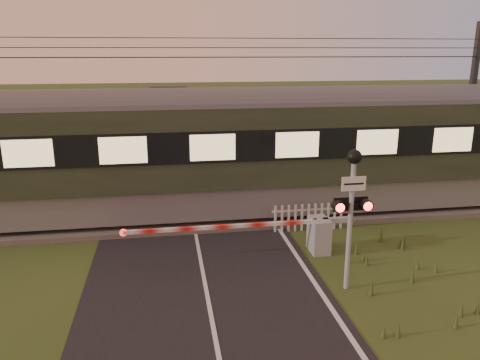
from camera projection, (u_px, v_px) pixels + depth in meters
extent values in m
plane|color=#33481B|center=(211.00, 316.00, 10.43)|extent=(160.00, 160.00, 0.00)
cube|color=black|center=(211.00, 315.00, 10.43)|extent=(6.00, 140.00, 0.02)
cube|color=#47423D|center=(192.00, 215.00, 16.60)|extent=(140.00, 3.40, 0.24)
cube|color=slate|center=(194.00, 217.00, 15.86)|extent=(140.00, 0.08, 0.14)
cube|color=slate|center=(191.00, 204.00, 17.23)|extent=(140.00, 0.08, 0.14)
cube|color=#2D2116|center=(192.00, 212.00, 16.56)|extent=(0.24, 2.20, 0.06)
cylinder|color=black|center=(188.00, 57.00, 14.86)|extent=(120.00, 0.02, 0.02)
cylinder|color=black|center=(187.00, 57.00, 15.43)|extent=(120.00, 0.02, 0.02)
cylinder|color=black|center=(187.00, 38.00, 14.98)|extent=(120.00, 0.02, 0.02)
cylinder|color=black|center=(187.00, 48.00, 15.06)|extent=(120.00, 0.02, 0.02)
cube|color=slate|center=(284.00, 190.00, 16.90)|extent=(21.09, 2.79, 1.05)
cube|color=#243020|center=(285.00, 140.00, 16.41)|extent=(21.97, 3.03, 2.61)
cylinder|color=#4C4C4F|center=(286.00, 102.00, 16.06)|extent=(21.97, 1.06, 1.06)
cube|color=#FFD893|center=(297.00, 145.00, 14.89)|extent=(18.89, 0.04, 0.82)
cube|color=gray|center=(319.00, 235.00, 13.64)|extent=(0.51, 0.79, 1.02)
cylinder|color=gray|center=(314.00, 235.00, 13.62)|extent=(0.11, 0.11, 1.02)
cube|color=gray|center=(336.00, 220.00, 13.60)|extent=(0.84, 0.15, 0.15)
cube|color=red|center=(222.00, 227.00, 13.08)|extent=(5.41, 0.10, 0.10)
cylinder|color=red|center=(123.00, 233.00, 12.67)|extent=(0.20, 0.04, 0.20)
cylinder|color=gray|center=(350.00, 228.00, 11.22)|extent=(0.12, 0.12, 3.20)
cube|color=white|center=(354.00, 184.00, 10.86)|extent=(0.59, 0.03, 0.34)
sphere|color=black|center=(354.00, 157.00, 10.75)|extent=(0.34, 0.34, 0.34)
cube|color=black|center=(351.00, 205.00, 11.06)|extent=(0.80, 0.06, 0.06)
cylinder|color=#FF140C|center=(340.00, 208.00, 10.83)|extent=(0.21, 0.02, 0.21)
cylinder|color=#FF140C|center=(368.00, 206.00, 10.94)|extent=(0.21, 0.02, 0.21)
cube|color=black|center=(350.00, 204.00, 11.11)|extent=(0.85, 0.02, 0.34)
cube|color=silver|center=(308.00, 221.00, 15.32)|extent=(2.45, 0.04, 0.06)
cube|color=silver|center=(308.00, 210.00, 15.21)|extent=(2.45, 0.04, 0.06)
cube|color=#2D2D30|center=(470.00, 107.00, 19.73)|extent=(0.22, 0.22, 6.85)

